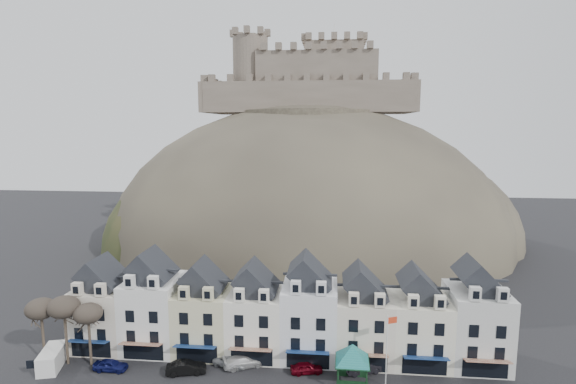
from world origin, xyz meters
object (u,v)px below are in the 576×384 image
object	(u,v)px
car_white	(243,361)
bus_shelter	(352,353)
car_silver	(231,361)
flagpole	(388,346)
car_charcoal	(364,367)
car_navy	(111,365)
white_van	(52,358)
car_maroon	(306,368)
car_black	(186,368)

from	to	relation	value
car_white	bus_shelter	bearing A→B (deg)	-125.48
car_silver	bus_shelter	bearing A→B (deg)	-86.65
flagpole	car_charcoal	size ratio (longest dim) A/B	1.83
car_white	car_navy	bearing A→B (deg)	74.00
bus_shelter	white_van	distance (m)	35.97
flagpole	car_charcoal	xyz separation A→B (m)	(-2.35, 2.59, -4.04)
white_van	car_maroon	size ratio (longest dim) A/B	1.42
flagpole	car_navy	distance (m)	32.61
car_navy	car_charcoal	xyz separation A→B (m)	(30.00, 2.50, 0.07)
car_silver	car_white	xyz separation A→B (m)	(1.52, -0.07, 0.11)
car_navy	car_white	xyz separation A→B (m)	(15.60, 2.43, 0.03)
bus_shelter	car_maroon	xyz separation A→B (m)	(-5.24, 1.77, -3.08)
car_silver	car_navy	bearing A→B (deg)	113.24
car_navy	car_black	distance (m)	9.20
car_white	car_silver	bearing A→B (deg)	62.41
white_van	flagpole	bearing A→B (deg)	-15.90
car_white	car_maroon	xyz separation A→B (m)	(7.69, -0.66, -0.07)
flagpole	car_navy	size ratio (longest dim) A/B	2.08
car_maroon	car_white	bearing A→B (deg)	71.59
bus_shelter	car_silver	distance (m)	14.98
flagpole	car_white	size ratio (longest dim) A/B	1.69
white_van	car_white	xyz separation A→B (m)	(22.96, 2.43, -0.42)
car_white	flagpole	bearing A→B (deg)	-123.40
flagpole	car_navy	world-z (taller)	flagpole
car_silver	car_charcoal	world-z (taller)	car_charcoal
bus_shelter	car_silver	xyz separation A→B (m)	(-14.44, 2.50, -3.11)
white_van	car_white	world-z (taller)	white_van
white_van	car_charcoal	bearing A→B (deg)	-11.94
white_van	car_silver	xyz separation A→B (m)	(21.43, 2.50, -0.53)
car_white	car_maroon	size ratio (longest dim) A/B	1.30
car_silver	car_charcoal	size ratio (longest dim) A/B	0.95
car_navy	car_silver	bearing A→B (deg)	-80.33
flagpole	car_black	size ratio (longest dim) A/B	1.81
car_white	car_maroon	world-z (taller)	car_white
car_white	car_charcoal	xyz separation A→B (m)	(14.40, 0.07, 0.03)
bus_shelter	flagpole	bearing A→B (deg)	-0.23
bus_shelter	white_van	bearing A→B (deg)	-178.86
flagpole	car_white	distance (m)	17.43
flagpole	car_white	xyz separation A→B (m)	(-16.75, 2.52, -4.07)
car_navy	car_white	bearing A→B (deg)	-81.56
flagpole	car_silver	world-z (taller)	flagpole
white_van	car_charcoal	world-z (taller)	white_van
white_van	car_black	distance (m)	16.56
car_navy	car_charcoal	bearing A→B (deg)	-85.64
car_charcoal	car_black	bearing A→B (deg)	75.66
car_black	car_charcoal	world-z (taller)	car_black
car_black	car_white	distance (m)	6.77
car_charcoal	car_maroon	bearing A→B (deg)	75.61
car_navy	car_white	size ratio (longest dim) A/B	0.81
bus_shelter	car_navy	distance (m)	28.68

